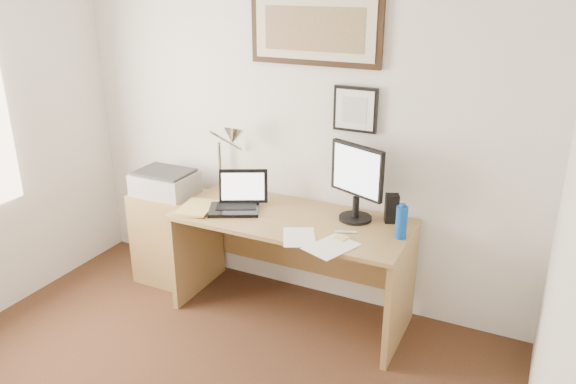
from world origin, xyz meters
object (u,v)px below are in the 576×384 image
Objects in this scene: water_bottle at (401,222)px; printer at (165,182)px; side_cabinet at (171,236)px; desk at (297,244)px; book at (182,206)px; laptop at (238,201)px; lcd_monitor at (357,179)px.

printer is at bearing 179.26° from water_bottle.
side_cabinet is 0.46× the size of desk.
book is 0.71× the size of laptop.
water_bottle is at bearing -1.03° from side_cabinet.
lcd_monitor reaches higher than side_cabinet.
water_bottle is 0.41m from lcd_monitor.
printer is (-1.08, -0.04, 0.30)m from desk.
desk is at bearing 174.77° from water_bottle.
laptop is 0.68m from printer.
desk is (1.07, 0.04, 0.15)m from side_cabinet.
book is 0.58× the size of lcd_monitor.
desk is 1.12m from printer.
side_cabinet is at bearing 173.56° from laptop.
desk is at bearing 1.89° from side_cabinet.
book reaches higher than desk.
laptop is (-0.40, -0.11, 0.29)m from desk.
water_bottle reaches higher than side_cabinet.
lcd_monitor reaches higher than book.
lcd_monitor is at bearing 158.92° from water_bottle.
side_cabinet is at bearing -178.11° from desk.
side_cabinet is at bearing -176.07° from lcd_monitor.
desk is at bearing 2.37° from printer.
laptop is 0.85m from lcd_monitor.
laptop is at bearing -177.88° from water_bottle.
desk is at bearing 15.25° from laptop.
water_bottle is at bearing -21.08° from lcd_monitor.
lcd_monitor is at bearing 3.93° from side_cabinet.
book reaches higher than side_cabinet.
water_bottle reaches higher than desk.
lcd_monitor is (1.16, 0.33, 0.28)m from book.
laptop is at bearing -164.75° from desk.
side_cabinet is 1.70× the size of laptop.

